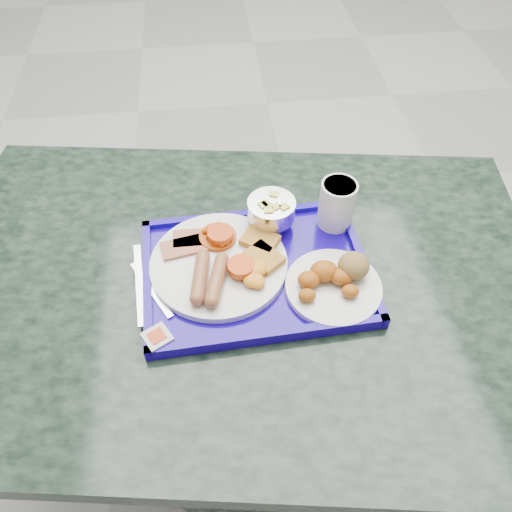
{
  "coord_description": "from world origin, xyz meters",
  "views": [
    {
      "loc": [
        -0.32,
        -1.6,
        1.44
      ],
      "look_at": [
        -0.26,
        -1.03,
        0.77
      ],
      "focal_mm": 35.0,
      "sensor_mm": 36.0,
      "label": 1
    }
  ],
  "objects_px": {
    "bread_plate": "(335,280)",
    "tray": "(256,272)",
    "table": "(238,332)",
    "fruit_bowl": "(271,210)",
    "main_plate": "(224,263)",
    "juice_cup": "(337,203)"
  },
  "relations": [
    {
      "from": "table",
      "to": "bread_plate",
      "type": "distance_m",
      "value": 0.28
    },
    {
      "from": "table",
      "to": "bread_plate",
      "type": "height_order",
      "value": "bread_plate"
    },
    {
      "from": "table",
      "to": "tray",
      "type": "relative_size",
      "value": 2.96
    },
    {
      "from": "tray",
      "to": "fruit_bowl",
      "type": "xyz_separation_m",
      "value": [
        0.04,
        0.11,
        0.05
      ]
    },
    {
      "from": "bread_plate",
      "to": "tray",
      "type": "bearing_deg",
      "value": 158.64
    },
    {
      "from": "juice_cup",
      "to": "bread_plate",
      "type": "bearing_deg",
      "value": -102.23
    },
    {
      "from": "tray",
      "to": "bread_plate",
      "type": "bearing_deg",
      "value": -21.36
    },
    {
      "from": "bread_plate",
      "to": "fruit_bowl",
      "type": "bearing_deg",
      "value": 119.37
    },
    {
      "from": "table",
      "to": "tray",
      "type": "xyz_separation_m",
      "value": [
        0.04,
        0.01,
        0.19
      ]
    },
    {
      "from": "main_plate",
      "to": "fruit_bowl",
      "type": "distance_m",
      "value": 0.14
    },
    {
      "from": "main_plate",
      "to": "juice_cup",
      "type": "xyz_separation_m",
      "value": [
        0.23,
        0.09,
        0.04
      ]
    },
    {
      "from": "table",
      "to": "fruit_bowl",
      "type": "bearing_deg",
      "value": 55.13
    },
    {
      "from": "tray",
      "to": "fruit_bowl",
      "type": "height_order",
      "value": "fruit_bowl"
    },
    {
      "from": "bread_plate",
      "to": "juice_cup",
      "type": "distance_m",
      "value": 0.17
    },
    {
      "from": "bread_plate",
      "to": "fruit_bowl",
      "type": "distance_m",
      "value": 0.19
    },
    {
      "from": "bread_plate",
      "to": "main_plate",
      "type": "bearing_deg",
      "value": 160.89
    },
    {
      "from": "fruit_bowl",
      "to": "juice_cup",
      "type": "height_order",
      "value": "juice_cup"
    },
    {
      "from": "tray",
      "to": "main_plate",
      "type": "height_order",
      "value": "main_plate"
    },
    {
      "from": "tray",
      "to": "main_plate",
      "type": "bearing_deg",
      "value": 166.37
    },
    {
      "from": "table",
      "to": "tray",
      "type": "bearing_deg",
      "value": 7.88
    },
    {
      "from": "tray",
      "to": "juice_cup",
      "type": "xyz_separation_m",
      "value": [
        0.17,
        0.11,
        0.06
      ]
    },
    {
      "from": "fruit_bowl",
      "to": "table",
      "type": "bearing_deg",
      "value": -124.87
    }
  ]
}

